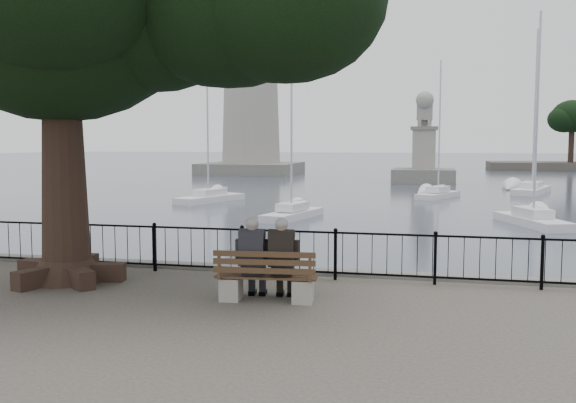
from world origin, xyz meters
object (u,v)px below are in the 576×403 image
(lighthouse, at_px, (251,55))
(lion_monument, at_px, (424,160))
(person_left, at_px, (254,262))
(bench, at_px, (266,283))
(person_right, at_px, (283,262))

(lighthouse, height_order, lion_monument, lighthouse)
(person_left, bearing_deg, bench, -17.98)
(bench, xyz_separation_m, person_left, (-0.25, 0.08, 0.36))
(bench, relative_size, lighthouse, 0.06)
(bench, height_order, person_right, person_right)
(lighthouse, bearing_deg, bench, -73.64)
(lighthouse, relative_size, lion_monument, 3.87)
(person_right, distance_m, lighthouse, 65.24)
(person_left, xyz_separation_m, lighthouse, (-17.82, 61.47, 12.08))
(person_right, bearing_deg, bench, -154.73)
(bench, distance_m, person_right, 0.47)
(bench, height_order, lighthouse, lighthouse)
(lion_monument, bearing_deg, bench, -92.23)
(person_left, xyz_separation_m, person_right, (0.52, 0.04, 0.00))
(person_right, xyz_separation_m, lion_monument, (1.66, 49.37, 0.39))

